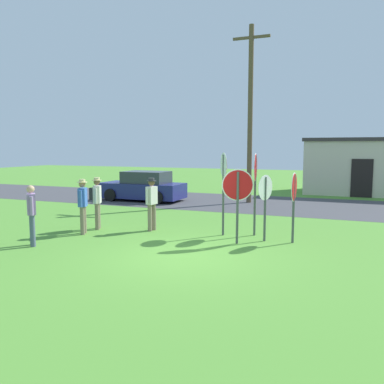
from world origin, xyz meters
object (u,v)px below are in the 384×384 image
object	(u,v)px
stop_sign_leaning_right	(238,193)
person_in_blue	(32,212)
stop_sign_rear_left	(255,179)
stop_sign_low_front	(265,196)
person_with_sunhat	(97,199)
utility_pole	(250,112)
person_in_teal	(152,201)
stop_sign_nearest	(294,195)
person_on_left	(83,203)
parked_car_on_street	(143,187)
stop_sign_center_cluster	(224,179)

from	to	relation	value
stop_sign_leaning_right	person_in_blue	distance (m)	5.73
stop_sign_rear_left	stop_sign_leaning_right	distance (m)	1.35
stop_sign_low_front	person_with_sunhat	bearing A→B (deg)	-176.15
utility_pole	person_in_teal	world-z (taller)	utility_pole
person_with_sunhat	person_in_blue	size ratio (longest dim) A/B	1.03
stop_sign_nearest	person_in_teal	world-z (taller)	stop_sign_nearest
person_in_teal	person_on_left	bearing A→B (deg)	-145.12
parked_car_on_street	stop_sign_leaning_right	size ratio (longest dim) A/B	2.03
person_with_sunhat	stop_sign_low_front	bearing A→B (deg)	3.85
utility_pole	stop_sign_low_front	bearing A→B (deg)	-73.29
person_in_teal	stop_sign_low_front	bearing A→B (deg)	-1.28
stop_sign_center_cluster	stop_sign_low_front	bearing A→B (deg)	-12.73
person_on_left	stop_sign_center_cluster	bearing A→B (deg)	19.41
stop_sign_nearest	stop_sign_low_front	world-z (taller)	stop_sign_nearest
person_on_left	person_in_teal	distance (m)	2.17
utility_pole	person_with_sunhat	size ratio (longest dim) A/B	4.91
parked_car_on_street	person_in_teal	xyz separation A→B (m)	(3.86, -6.47, 0.30)
parked_car_on_street	stop_sign_center_cluster	distance (m)	8.90
stop_sign_rear_left	person_in_blue	xyz separation A→B (m)	(-5.44, -3.58, -0.82)
stop_sign_nearest	person_in_teal	distance (m)	4.55
stop_sign_nearest	stop_sign_low_front	distance (m)	0.81
utility_pole	person_with_sunhat	distance (m)	9.46
stop_sign_low_front	person_with_sunhat	distance (m)	5.57
person_in_teal	person_with_sunhat	distance (m)	1.88
stop_sign_rear_left	person_with_sunhat	size ratio (longest dim) A/B	1.47
utility_pole	stop_sign_leaning_right	bearing A→B (deg)	-78.62
parked_car_on_street	person_in_blue	size ratio (longest dim) A/B	2.55
utility_pole	parked_car_on_street	size ratio (longest dim) A/B	1.97
stop_sign_center_cluster	person_in_blue	bearing A→B (deg)	-144.36
utility_pole	stop_sign_rear_left	bearing A→B (deg)	-75.11
person_with_sunhat	person_in_blue	distance (m)	2.59
utility_pole	person_on_left	distance (m)	10.15
stop_sign_rear_left	person_on_left	bearing A→B (deg)	-160.44
utility_pole	parked_car_on_street	world-z (taller)	utility_pole
stop_sign_center_cluster	stop_sign_low_front	size ratio (longest dim) A/B	1.33
stop_sign_low_front	stop_sign_leaning_right	distance (m)	0.93
stop_sign_rear_left	stop_sign_low_front	bearing A→B (deg)	-55.67
utility_pole	stop_sign_leaning_right	world-z (taller)	utility_pole
stop_sign_nearest	stop_sign_center_cluster	world-z (taller)	stop_sign_center_cluster
person_in_blue	parked_car_on_street	bearing A→B (deg)	100.22
person_with_sunhat	utility_pole	bearing A→B (deg)	68.76
stop_sign_center_cluster	person_in_teal	bearing A→B (deg)	-174.66
stop_sign_center_cluster	person_in_teal	size ratio (longest dim) A/B	1.48
stop_sign_nearest	stop_sign_rear_left	size ratio (longest dim) A/B	0.79
stop_sign_nearest	person_on_left	world-z (taller)	stop_sign_nearest
stop_sign_nearest	utility_pole	bearing A→B (deg)	112.11
parked_car_on_street	stop_sign_low_front	world-z (taller)	stop_sign_low_front
stop_sign_rear_left	person_in_teal	size ratio (longest dim) A/B	1.47
utility_pole	stop_sign_leaning_right	distance (m)	9.16
utility_pole	person_in_teal	bearing A→B (deg)	-100.04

